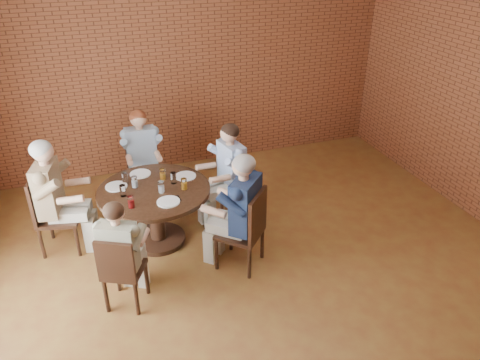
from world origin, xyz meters
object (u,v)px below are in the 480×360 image
object	(u,v)px
dining_table	(155,205)
diner_c	(56,197)
chair_b	(143,165)
smartphone	(177,199)
chair_e	(248,227)
chair_c	(50,211)
diner_e	(240,212)
diner_d	(122,255)
chair_a	(233,184)
diner_b	(143,158)
diner_a	(227,174)
chair_d	(121,270)

from	to	relation	value
dining_table	diner_c	xyz separation A→B (m)	(-1.10, 0.26, 0.18)
chair_b	diner_c	world-z (taller)	diner_c
dining_table	smartphone	xyz separation A→B (m)	(0.21, -0.32, 0.23)
chair_b	chair_e	xyz separation A→B (m)	(0.86, -1.98, 0.02)
dining_table	chair_c	xyz separation A→B (m)	(-1.20, 0.28, 0.00)
chair_b	smartphone	size ratio (longest dim) A/B	7.46
chair_e	diner_e	distance (m)	0.20
diner_d	smartphone	xyz separation A→B (m)	(0.72, 0.66, 0.14)
chair_a	diner_b	world-z (taller)	diner_b
dining_table	diner_d	world-z (taller)	diner_d
diner_d	chair_e	world-z (taller)	diner_d
diner_a	chair_d	bearing A→B (deg)	-61.83
chair_b	diner_b	size ratio (longest dim) A/B	0.70
diner_c	smartphone	xyz separation A→B (m)	(1.32, -0.58, 0.04)
dining_table	diner_e	distance (m)	1.13
chair_d	chair_e	size ratio (longest dim) A/B	0.90
chair_a	diner_d	bearing A→B (deg)	-63.91
chair_a	diner_e	xyz separation A→B (m)	(-0.25, -0.96, 0.19)
smartphone	chair_a	bearing A→B (deg)	28.88
dining_table	diner_a	world-z (taller)	diner_a
dining_table	diner_a	bearing A→B (deg)	10.91
chair_a	diner_c	size ratio (longest dim) A/B	0.67
chair_b	chair_c	bearing A→B (deg)	-142.85
chair_c	chair_d	size ratio (longest dim) A/B	1.11
diner_a	diner_d	size ratio (longest dim) A/B	1.10
diner_d	smartphone	world-z (taller)	diner_d
dining_table	chair_b	bearing A→B (deg)	88.33
chair_d	chair_a	bearing A→B (deg)	-114.92
chair_b	smartphone	bearing A→B (deg)	-81.34
chair_c	diner_d	xyz separation A→B (m)	(0.70, -1.26, 0.09)
diner_c	chair_a	bearing A→B (deg)	-78.20
chair_c	diner_e	distance (m)	2.27
chair_b	diner_d	bearing A→B (deg)	-102.40
chair_a	diner_e	world-z (taller)	diner_e
diner_b	diner_a	bearing A→B (deg)	-41.37
chair_a	chair_e	bearing A→B (deg)	-20.71
diner_d	diner_e	world-z (taller)	diner_e
chair_a	chair_b	distance (m)	1.41
diner_d	chair_b	bearing A→B (deg)	-76.88
chair_b	chair_e	distance (m)	2.15
diner_e	smartphone	distance (m)	0.75
diner_a	diner_d	world-z (taller)	diner_a
chair_c	diner_c	distance (m)	0.21
diner_e	diner_a	bearing A→B (deg)	-147.10
smartphone	chair_d	bearing A→B (deg)	-138.71
dining_table	smartphone	world-z (taller)	smartphone
diner_a	diner_e	world-z (taller)	diner_e
diner_a	chair_e	distance (m)	1.02
chair_b	chair_e	world-z (taller)	chair_e
chair_c	diner_e	size ratio (longest dim) A/B	0.70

